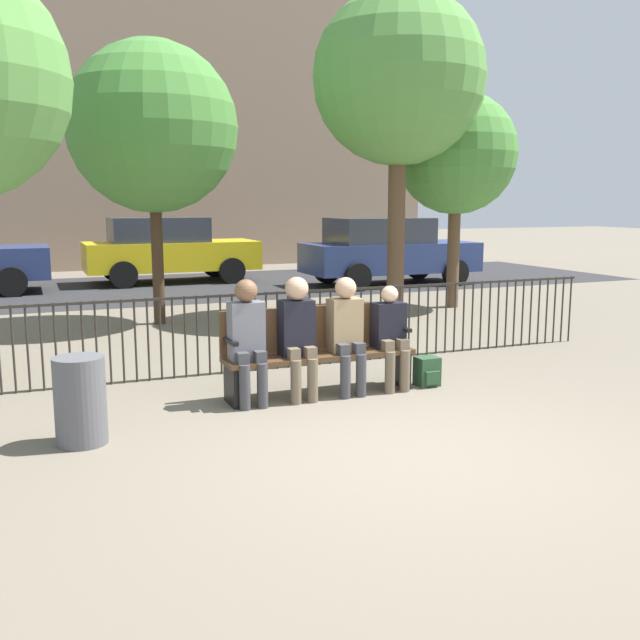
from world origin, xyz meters
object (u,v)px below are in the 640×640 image
(tree_0, at_px, (153,128))
(parked_car_1, at_px, (387,250))
(park_bench, at_px, (317,347))
(backpack, at_px, (427,372))
(trash_bin, at_px, (80,401))
(seated_person_1, at_px, (298,330))
(tree_1, at_px, (456,154))
(seated_person_0, at_px, (248,335))
(parked_car_2, at_px, (168,249))
(tree_2, at_px, (399,79))
(seated_person_2, at_px, (346,329))
(seated_person_3, at_px, (391,332))

(tree_0, bearing_deg, parked_car_1, 29.67)
(park_bench, distance_m, backpack, 1.30)
(park_bench, xyz_separation_m, trash_bin, (-2.44, -0.72, -0.13))
(seated_person_1, distance_m, parked_car_1, 10.30)
(tree_1, bearing_deg, seated_person_0, -138.72)
(seated_person_1, height_order, backpack, seated_person_1)
(seated_person_0, height_order, parked_car_2, parked_car_2)
(seated_person_0, bearing_deg, tree_2, 47.32)
(seated_person_2, relative_size, trash_bin, 1.66)
(park_bench, xyz_separation_m, tree_1, (4.78, 4.77, 2.38))
(tree_1, relative_size, parked_car_2, 0.96)
(seated_person_0, relative_size, tree_0, 0.28)
(seated_person_1, relative_size, parked_car_2, 0.30)
(seated_person_2, distance_m, trash_bin, 2.80)
(seated_person_1, bearing_deg, seated_person_3, -0.44)
(backpack, height_order, tree_2, tree_2)
(tree_0, xyz_separation_m, trash_bin, (-1.67, -5.75, -2.80))
(seated_person_0, height_order, trash_bin, seated_person_0)
(tree_0, height_order, tree_2, tree_2)
(seated_person_0, bearing_deg, seated_person_3, -0.28)
(park_bench, bearing_deg, trash_bin, -163.56)
(parked_car_1, height_order, parked_car_2, same)
(backpack, xyz_separation_m, parked_car_1, (4.10, 8.70, 0.68))
(seated_person_0, relative_size, tree_1, 0.31)
(tree_0, bearing_deg, park_bench, -81.39)
(parked_car_1, xyz_separation_m, trash_bin, (-7.78, -9.23, -0.47))
(seated_person_0, height_order, seated_person_2, seated_person_0)
(seated_person_3, height_order, parked_car_2, parked_car_2)
(seated_person_0, xyz_separation_m, parked_car_1, (6.14, 8.64, 0.13))
(trash_bin, bearing_deg, tree_1, 37.25)
(seated_person_1, bearing_deg, park_bench, 25.86)
(tree_1, bearing_deg, backpack, -125.52)
(park_bench, bearing_deg, seated_person_3, -9.65)
(seated_person_1, xyz_separation_m, seated_person_2, (0.54, -0.00, -0.02))
(parked_car_2, bearing_deg, tree_1, -56.12)
(backpack, height_order, tree_0, tree_0)
(seated_person_1, relative_size, tree_1, 0.31)
(parked_car_1, bearing_deg, trash_bin, -130.14)
(trash_bin, bearing_deg, seated_person_3, 10.20)
(seated_person_2, xyz_separation_m, trash_bin, (-2.72, -0.59, -0.33))
(seated_person_0, distance_m, trash_bin, 1.77)
(backpack, height_order, tree_1, tree_1)
(park_bench, relative_size, seated_person_2, 1.65)
(park_bench, xyz_separation_m, parked_car_1, (5.34, 8.51, 0.34))
(seated_person_3, height_order, trash_bin, seated_person_3)
(parked_car_1, xyz_separation_m, parked_car_2, (-4.80, 2.56, 0.00))
(seated_person_1, relative_size, parked_car_1, 0.30)
(tree_1, height_order, trash_bin, tree_1)
(seated_person_3, distance_m, parked_car_2, 11.21)
(seated_person_2, height_order, tree_0, tree_0)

